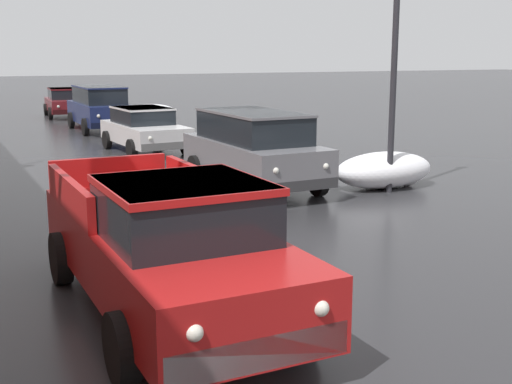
{
  "coord_description": "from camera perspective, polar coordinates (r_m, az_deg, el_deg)",
  "views": [
    {
      "loc": [
        -4.32,
        0.42,
        3.12
      ],
      "look_at": [
        0.05,
        9.27,
        1.06
      ],
      "focal_mm": 46.69,
      "sensor_mm": 36.0,
      "label": 1
    }
  ],
  "objects": [
    {
      "name": "street_lamp_post",
      "position": [
        15.26,
        11.83,
        12.5
      ],
      "size": [
        0.44,
        0.24,
        6.04
      ],
      "color": "#28282D",
      "rests_on": "ground"
    },
    {
      "name": "sedan_white_parked_kerbside_mid",
      "position": [
        21.87,
        -9.56,
        5.41
      ],
      "size": [
        2.1,
        4.15,
        1.42
      ],
      "color": "silver",
      "rests_on": "ground"
    },
    {
      "name": "snow_bank_along_left_kerb",
      "position": [
        16.0,
        10.98,
        1.85
      ],
      "size": [
        2.58,
        1.3,
        0.85
      ],
      "color": "white",
      "rests_on": "ground"
    },
    {
      "name": "sedan_maroon_queued_behind_truck",
      "position": [
        34.89,
        -16.06,
        7.44
      ],
      "size": [
        2.09,
        4.29,
        1.42
      ],
      "color": "maroon",
      "rests_on": "ground"
    },
    {
      "name": "suv_darkblue_parked_far_down_block",
      "position": [
        28.16,
        -13.25,
        7.14
      ],
      "size": [
        2.06,
        4.78,
        1.82
      ],
      "color": "navy",
      "rests_on": "ground"
    },
    {
      "name": "pickup_truck_red_approaching_near_lane",
      "position": [
        8.05,
        -7.67,
        -4.45
      ],
      "size": [
        2.15,
        5.37,
        1.76
      ],
      "color": "red",
      "rests_on": "ground"
    },
    {
      "name": "suv_grey_parked_kerbside_close",
      "position": [
        15.46,
        -0.22,
        3.86
      ],
      "size": [
        2.08,
        4.41,
        1.82
      ],
      "color": "slate",
      "rests_on": "ground"
    },
    {
      "name": "snow_bank_near_corner_right",
      "position": [
        32.78,
        -9.06,
        6.81
      ],
      "size": [
        2.46,
        1.42,
        0.73
      ],
      "color": "white",
      "rests_on": "ground"
    }
  ]
}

